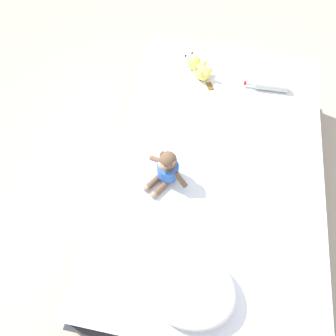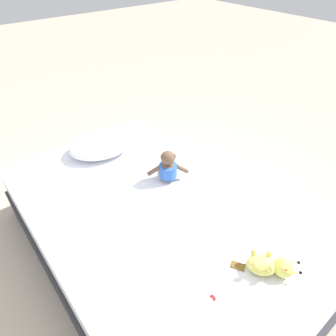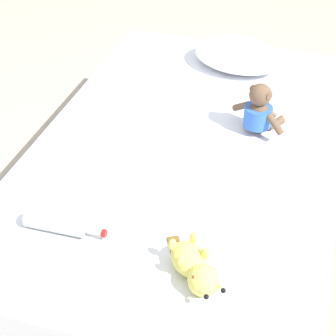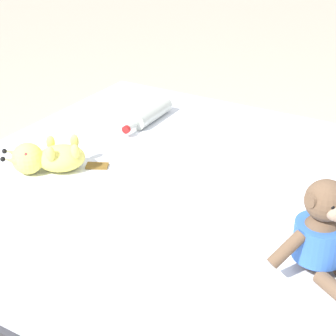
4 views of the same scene
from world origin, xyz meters
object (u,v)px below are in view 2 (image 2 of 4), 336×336
bed (153,235)px  plush_yellow_creature (271,266)px  pillow (100,145)px  plush_monkey (168,167)px  glass_bottle (185,323)px

bed → plush_yellow_creature: plush_yellow_creature is taller
pillow → plush_monkey: 0.61m
plush_monkey → glass_bottle: bearing=-124.5°
pillow → plush_yellow_creature: bearing=-84.2°
glass_bottle → plush_yellow_creature: bearing=-7.2°
plush_monkey → glass_bottle: plush_monkey is taller
plush_monkey → pillow: bearing=109.5°
bed → glass_bottle: (-0.29, -0.64, 0.27)m
plush_yellow_creature → pillow: bearing=95.8°
plush_monkey → glass_bottle: size_ratio=0.87×
pillow → plush_monkey: size_ratio=2.13×
pillow → plush_yellow_creature: size_ratio=1.93×
plush_yellow_creature → glass_bottle: 0.51m
pillow → glass_bottle: (-0.36, -1.39, -0.03)m
bed → glass_bottle: 0.75m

